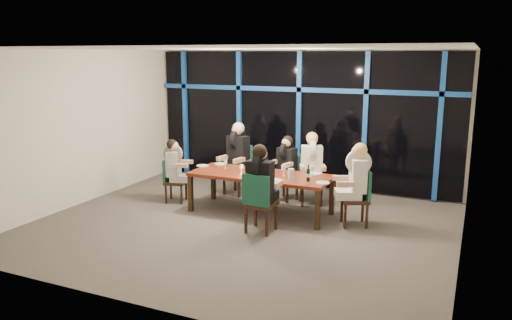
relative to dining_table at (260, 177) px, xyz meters
The scene contains 29 objects.
room 1.56m from the dining_table, 90.00° to the right, with size 7.04×7.00×3.02m.
window_wall 2.30m from the dining_table, 89.70° to the left, with size 6.86×0.43×2.94m.
dining_table is the anchor object (origin of this frame).
chair_far_left 1.43m from the dining_table, 131.75° to the left, with size 0.56×0.56×1.04m.
chair_far_mid 1.09m from the dining_table, 82.32° to the left, with size 0.51×0.51×0.90m.
chair_far_right 1.20m from the dining_table, 56.70° to the left, with size 0.59×0.59×0.98m.
chair_end_left 1.93m from the dining_table, behind, with size 0.49×0.49×0.86m.
chair_end_right 1.84m from the dining_table, ahead, with size 0.60×0.60×0.99m.
chair_near_mid 1.08m from the dining_table, 67.79° to the right, with size 0.48×0.48×1.02m.
diner_far_left 1.41m from the dining_table, 134.63° to the left, with size 0.56×0.69×1.01m.
diner_far_mid 1.01m from the dining_table, 82.92° to the left, with size 0.52×0.61×0.87m.
diner_far_right 1.18m from the dining_table, 53.25° to the left, with size 0.61×0.67×0.95m.
diner_end_left 1.85m from the dining_table, behind, with size 0.58×0.50×0.84m.
diner_end_right 1.78m from the dining_table, ahead, with size 0.68×0.62×0.96m.
diner_near_mid 1.03m from the dining_table, 65.84° to the right, with size 0.51×0.63×0.99m.
plate_far_left 1.15m from the dining_table, 158.27° to the left, with size 0.24×0.24×0.01m, color white.
plate_far_mid 0.45m from the dining_table, 93.65° to the left, with size 0.24×0.24×0.01m, color white.
plate_far_right 1.00m from the dining_table, 23.90° to the left, with size 0.24×0.24×0.01m, color white.
plate_end_left 1.29m from the dining_table, behind, with size 0.24×0.24×0.01m, color white.
plate_end_right 1.25m from the dining_table, ahead, with size 0.24×0.24×0.01m, color white.
plate_near_mid 0.54m from the dining_table, 39.48° to the right, with size 0.24×0.24×0.01m, color white.
wine_bottle 1.00m from the dining_table, ahead, with size 0.07×0.07×0.29m.
water_pitcher 0.70m from the dining_table, 13.81° to the right, with size 0.12×0.11×0.20m.
tea_light 0.35m from the dining_table, 120.56° to the right, with size 0.05×0.05×0.03m, color #F8A24A.
wine_glass_a 0.41m from the dining_table, 148.67° to the right, with size 0.07×0.07×0.19m.
wine_glass_b 0.28m from the dining_table, 67.07° to the left, with size 0.06×0.06×0.16m.
wine_glass_c 0.50m from the dining_table, ahead, with size 0.08×0.08×0.20m.
wine_glass_d 0.83m from the dining_table, behind, with size 0.06×0.06×0.17m.
wine_glass_e 0.97m from the dining_table, 13.09° to the left, with size 0.07×0.07×0.18m.
Camera 1 is at (3.58, -7.37, 2.91)m, focal length 35.00 mm.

